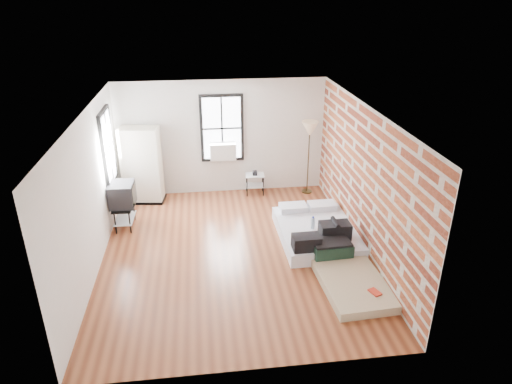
{
  "coord_description": "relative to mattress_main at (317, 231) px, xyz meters",
  "views": [
    {
      "loc": [
        -0.52,
        -7.62,
        4.76
      ],
      "look_at": [
        0.49,
        0.3,
        1.14
      ],
      "focal_mm": 32.0,
      "sensor_mm": 36.0,
      "label": 1
    }
  ],
  "objects": [
    {
      "name": "wardrobe",
      "position": [
        -3.67,
        2.33,
        0.73
      ],
      "size": [
        0.98,
        0.64,
        1.83
      ],
      "rotation": [
        0.0,
        0.0,
        -0.13
      ],
      "color": "black",
      "rests_on": "ground"
    },
    {
      "name": "floor_lamp",
      "position": [
        0.33,
        2.33,
        1.39
      ],
      "size": [
        0.39,
        0.39,
        1.83
      ],
      "color": "#2F250F",
      "rests_on": "ground"
    },
    {
      "name": "mattress_bare",
      "position": [
        0.17,
        -1.36,
        -0.05
      ],
      "size": [
        1.16,
        2.05,
        0.43
      ],
      "rotation": [
        0.0,
        0.0,
        0.06
      ],
      "color": "#C2B48C",
      "rests_on": "ground"
    },
    {
      "name": "mattress_main",
      "position": [
        0.0,
        0.0,
        0.0
      ],
      "size": [
        1.54,
        2.07,
        0.65
      ],
      "rotation": [
        0.0,
        0.0,
        0.01
      ],
      "color": "white",
      "rests_on": "ground"
    },
    {
      "name": "side_table",
      "position": [
        -0.98,
        2.4,
        0.22
      ],
      "size": [
        0.48,
        0.39,
        0.6
      ],
      "rotation": [
        0.0,
        0.0,
        -0.06
      ],
      "color": "black",
      "rests_on": "ground"
    },
    {
      "name": "room_shell",
      "position": [
        -1.51,
        0.04,
        1.56
      ],
      "size": [
        5.02,
        6.02,
        2.8
      ],
      "color": "silver",
      "rests_on": "ground"
    },
    {
      "name": "tv_stand",
      "position": [
        -3.96,
        1.03,
        0.55
      ],
      "size": [
        0.52,
        0.73,
        1.01
      ],
      "rotation": [
        0.0,
        0.0,
        -0.03
      ],
      "color": "black",
      "rests_on": "ground"
    },
    {
      "name": "ground",
      "position": [
        -1.74,
        -0.32,
        -0.18
      ],
      "size": [
        6.0,
        6.0,
        0.0
      ],
      "primitive_type": "plane",
      "color": "#5F2C19",
      "rests_on": "ground"
    }
  ]
}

